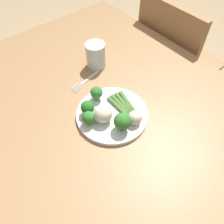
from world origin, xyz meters
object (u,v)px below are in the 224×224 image
cauliflower_right (103,114)px  fork (87,80)px  broccoli_near_center (87,107)px  asparagus_bundle (124,106)px  broccoli_front (122,121)px  cauliflower_mid (135,118)px  plate (112,114)px  broccoli_outer_edge (96,93)px  dining_table (114,125)px  water_glass (96,55)px  chair (172,62)px  broccoli_back_right (89,118)px

cauliflower_right → fork: cauliflower_right is taller
fork → broccoli_near_center: bearing=45.0°
asparagus_bundle → broccoli_front: (-0.07, 0.06, 0.03)m
cauliflower_right → cauliflower_mid: cauliflower_right is taller
broccoli_front → fork: (0.27, -0.05, -0.05)m
plate → cauliflower_right: size_ratio=3.94×
broccoli_outer_edge → fork: broccoli_outer_edge is taller
asparagus_bundle → broccoli_outer_edge: broccoli_outer_edge is taller
plate → fork: 0.20m
dining_table → plate: plate is taller
water_glass → cauliflower_right: bearing=147.7°
dining_table → broccoli_front: 0.18m
dining_table → broccoli_front: bearing=154.8°
broccoli_front → water_glass: water_glass is taller
dining_table → cauliflower_mid: size_ratio=28.41×
water_glass → chair: bearing=-93.1°
asparagus_bundle → cauliflower_right: (0.00, 0.09, 0.03)m
dining_table → water_glass: 0.29m
chair → plate: bearing=108.9°
fork → cauliflower_right: bearing=58.1°
dining_table → cauliflower_right: bearing=105.0°
chair → plate: (-0.22, 0.63, 0.23)m
chair → cauliflower_right: chair is taller
broccoli_near_center → cauliflower_mid: broccoli_near_center is taller
plate → broccoli_near_center: (0.05, 0.06, 0.04)m
dining_table → broccoli_back_right: size_ratio=25.73×
cauliflower_mid → plate: bearing=23.6°
cauliflower_mid → broccoli_back_right: bearing=53.6°
cauliflower_right → asparagus_bundle: bearing=-91.1°
chair → broccoli_outer_edge: 0.70m
plate → broccoli_front: size_ratio=3.69×
broccoli_back_right → water_glass: (0.24, -0.20, 0.01)m
dining_table → fork: size_ratio=8.02×
chair → water_glass: chair is taller
plate → fork: bearing=-10.6°
plate → fork: size_ratio=1.49×
broccoli_near_center → fork: bearing=-34.1°
cauliflower_right → water_glass: 0.30m
cauliflower_right → broccoli_front: bearing=-160.0°
dining_table → broccoli_near_center: size_ratio=23.74×
broccoli_back_right → chair: bearing=-73.9°
broccoli_back_right → cauliflower_right: size_ratio=0.83×
plate → cauliflower_right: cauliflower_right is taller
cauliflower_mid → broccoli_front: bearing=82.7°
water_glass → broccoli_front: bearing=157.1°
broccoli_outer_edge → cauliflower_mid: bearing=-168.1°
broccoli_back_right → cauliflower_mid: size_ratio=1.10×
broccoli_back_right → water_glass: 0.31m
asparagus_bundle → water_glass: (0.25, -0.07, 0.03)m
broccoli_near_center → broccoli_front: bearing=-158.0°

